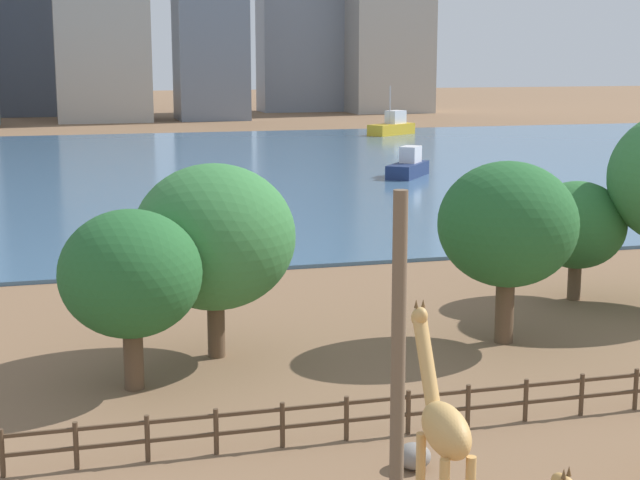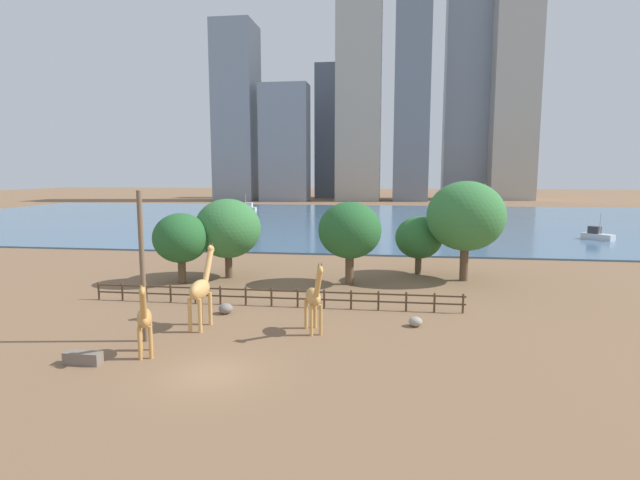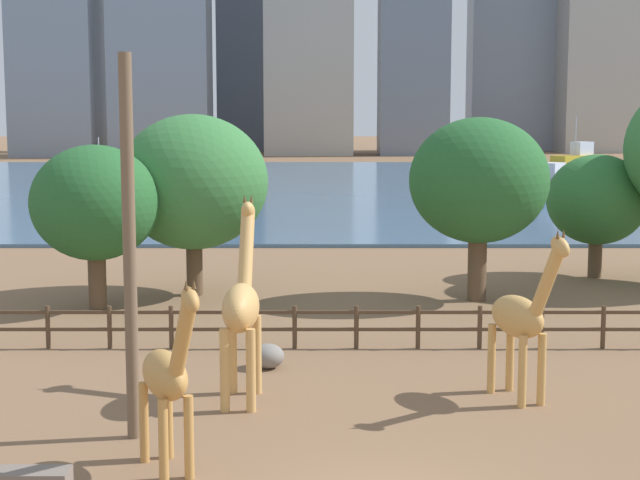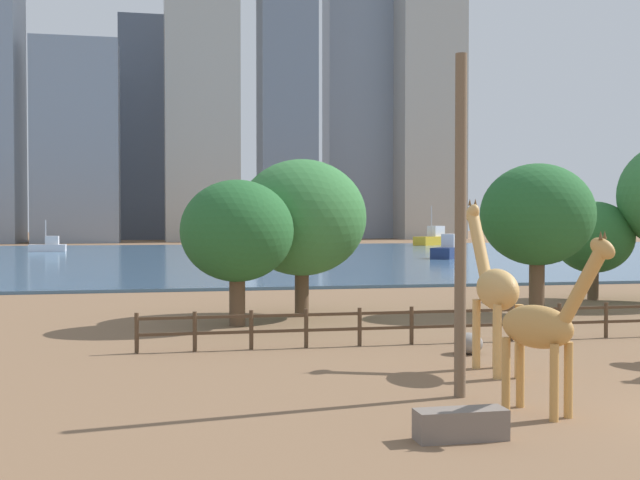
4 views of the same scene
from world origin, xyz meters
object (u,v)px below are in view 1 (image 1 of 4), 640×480
(tree_right_tall, at_px, (508,225))
(boat_ferry, at_px, (408,166))
(utility_pole, at_px, (397,403))
(boulder_near_fence, at_px, (414,456))
(giraffe_companion, at_px, (443,427))
(tree_center_broad, at_px, (577,225))
(tree_left_large, at_px, (214,237))
(boat_sailboat, at_px, (392,126))
(tree_right_small, at_px, (130,274))

(tree_right_tall, height_order, boat_ferry, tree_right_tall)
(utility_pole, xyz_separation_m, boat_ferry, (23.62, 62.82, -3.06))
(boulder_near_fence, bearing_deg, tree_right_tall, 53.33)
(giraffe_companion, xyz_separation_m, boat_ferry, (21.48, 59.99, -1.27))
(utility_pole, xyz_separation_m, tree_center_broad, (15.83, 20.85, -0.79))
(tree_center_broad, distance_m, tree_right_tall, 7.91)
(utility_pole, height_order, tree_left_large, utility_pole)
(tree_center_broad, bearing_deg, boulder_near_fence, -131.36)
(giraffe_companion, xyz_separation_m, tree_center_broad, (13.69, 18.02, 0.99))
(giraffe_companion, relative_size, boat_ferry, 0.83)
(tree_center_broad, height_order, boat_ferry, tree_center_broad)
(tree_left_large, relative_size, boat_sailboat, 0.95)
(tree_right_small, bearing_deg, boat_ferry, 60.51)
(tree_left_large, distance_m, tree_right_tall, 10.81)
(tree_center_broad, distance_m, boat_sailboat, 87.31)
(giraffe_companion, height_order, boat_ferry, giraffe_companion)
(tree_center_broad, xyz_separation_m, boat_ferry, (7.79, 41.97, -2.27))
(giraffe_companion, xyz_separation_m, boat_sailboat, (35.08, 102.64, -1.08))
(tree_right_small, height_order, boat_ferry, tree_right_small)
(tree_right_tall, bearing_deg, boat_sailboat, 73.10)
(tree_right_small, height_order, boat_sailboat, boat_sailboat)
(boat_sailboat, bearing_deg, tree_right_tall, 39.76)
(giraffe_companion, distance_m, boat_sailboat, 108.47)
(utility_pole, xyz_separation_m, boulder_near_fence, (2.60, 5.82, -3.79))
(tree_left_large, bearing_deg, tree_right_small, -139.12)
(boat_ferry, bearing_deg, giraffe_companion, 18.59)
(tree_right_tall, bearing_deg, tree_left_large, 174.13)
(boat_ferry, bearing_deg, tree_right_tall, 22.11)
(giraffe_companion, relative_size, tree_left_large, 0.71)
(tree_right_tall, distance_m, tree_right_small, 14.01)
(boulder_near_fence, height_order, tree_center_broad, tree_center_broad)
(giraffe_companion, distance_m, boulder_near_fence, 3.63)
(boulder_near_fence, relative_size, tree_right_tall, 0.13)
(tree_left_large, xyz_separation_m, tree_center_broad, (16.63, 4.05, -1.03))
(utility_pole, relative_size, tree_center_broad, 1.57)
(tree_right_tall, height_order, tree_right_small, tree_right_tall)
(boulder_near_fence, relative_size, boat_ferry, 0.16)
(boat_ferry, bearing_deg, utility_pole, 17.68)
(boulder_near_fence, distance_m, boat_ferry, 60.76)
(tree_right_tall, bearing_deg, giraffe_companion, -121.26)
(giraffe_companion, distance_m, tree_right_tall, 15.20)
(giraffe_companion, bearing_deg, tree_center_broad, -35.53)
(utility_pole, distance_m, tree_left_large, 16.81)
(tree_right_small, xyz_separation_m, boat_ferry, (27.57, 48.75, -2.74))
(tree_right_tall, distance_m, boat_ferry, 49.19)
(boulder_near_fence, bearing_deg, utility_pole, -114.07)
(tree_right_tall, xyz_separation_m, boat_sailboat, (27.27, 89.78, -3.23))
(boulder_near_fence, bearing_deg, tree_left_large, 107.24)
(tree_left_large, xyz_separation_m, boat_sailboat, (38.02, 88.67, -3.11))
(tree_center_broad, bearing_deg, tree_right_small, -161.09)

